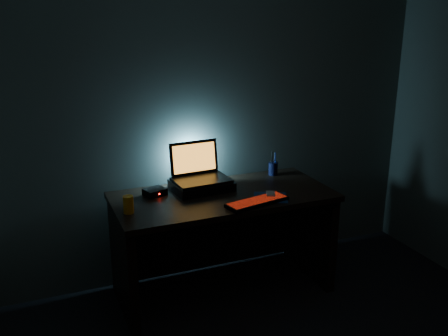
# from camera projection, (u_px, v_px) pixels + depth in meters

# --- Properties ---
(room) EXTENTS (3.50, 4.00, 2.50)m
(room) POSITION_uv_depth(u_px,v_px,m) (389.00, 210.00, 1.83)
(room) COLOR black
(room) RESTS_ON ground
(desk) EXTENTS (1.50, 0.70, 0.75)m
(desk) POSITION_uv_depth(u_px,v_px,m) (220.00, 226.00, 3.54)
(desk) COLOR black
(desk) RESTS_ON ground
(riser) EXTENTS (0.42, 0.32, 0.06)m
(riser) POSITION_uv_depth(u_px,v_px,m) (201.00, 185.00, 3.50)
(riser) COLOR black
(riser) RESTS_ON desk
(laptop) EXTENTS (0.40, 0.31, 0.26)m
(laptop) POSITION_uv_depth(u_px,v_px,m) (198.00, 171.00, 3.51)
(laptop) COLOR black
(laptop) RESTS_ON riser
(keyboard) EXTENTS (0.45, 0.22, 0.03)m
(keyboard) POSITION_uv_depth(u_px,v_px,m) (257.00, 202.00, 3.24)
(keyboard) COLOR black
(keyboard) RESTS_ON desk
(mousepad) EXTENTS (0.28, 0.27, 0.00)m
(mousepad) POSITION_uv_depth(u_px,v_px,m) (271.00, 197.00, 3.35)
(mousepad) COLOR #0B2450
(mousepad) RESTS_ON desk
(mouse) EXTENTS (0.09, 0.11, 0.03)m
(mouse) POSITION_uv_depth(u_px,v_px,m) (271.00, 195.00, 3.34)
(mouse) COLOR gray
(mouse) RESTS_ON mousepad
(pen_cup) EXTENTS (0.07, 0.07, 0.10)m
(pen_cup) POSITION_uv_depth(u_px,v_px,m) (273.00, 169.00, 3.80)
(pen_cup) COLOR black
(pen_cup) RESTS_ON desk
(juice_glass) EXTENTS (0.09, 0.09, 0.11)m
(juice_glass) POSITION_uv_depth(u_px,v_px,m) (128.00, 205.00, 3.08)
(juice_glass) COLOR orange
(juice_glass) RESTS_ON desk
(router) EXTENTS (0.17, 0.15, 0.05)m
(router) POSITION_uv_depth(u_px,v_px,m) (155.00, 192.00, 3.39)
(router) COLOR black
(router) RESTS_ON desk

